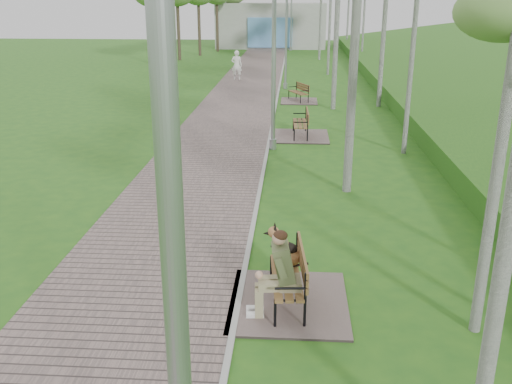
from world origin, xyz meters
TOP-DOWN VIEW (x-y plane):
  - walkway at (-1.75, 21.50)m, footprint 3.50×67.00m
  - kerb at (0.00, 21.50)m, footprint 0.10×67.00m
  - building_north at (-1.50, 50.97)m, footprint 10.00×5.20m
  - bench_main at (0.73, 3.76)m, footprint 1.93×2.15m
  - bench_second at (1.07, 15.42)m, footprint 1.94×2.16m
  - bench_third at (1.02, 22.42)m, footprint 1.70×1.89m
  - lamp_post_second at (0.17, 13.64)m, footprint 0.23×0.23m
  - lamp_post_third at (0.34, 26.16)m, footprint 0.21×0.21m
  - lamp_post_far at (0.39, 47.92)m, footprint 0.22×0.22m
  - pedestrian_near at (-2.59, 29.30)m, footprint 0.64×0.43m

SIDE VIEW (x-z plane):
  - walkway at x=-1.75m, z-range 0.00..0.04m
  - kerb at x=0.00m, z-range 0.00..0.05m
  - bench_third at x=1.02m, z-range -0.33..0.72m
  - bench_second at x=1.07m, z-range -0.37..0.82m
  - bench_main at x=0.73m, z-range -0.37..1.32m
  - pedestrian_near at x=-2.59m, z-range 0.00..1.71m
  - building_north at x=-1.50m, z-range -0.01..3.99m
  - lamp_post_third at x=0.34m, z-range -0.18..5.24m
  - lamp_post_far at x=0.39m, z-range -0.19..5.59m
  - lamp_post_second at x=0.17m, z-range -0.19..5.72m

